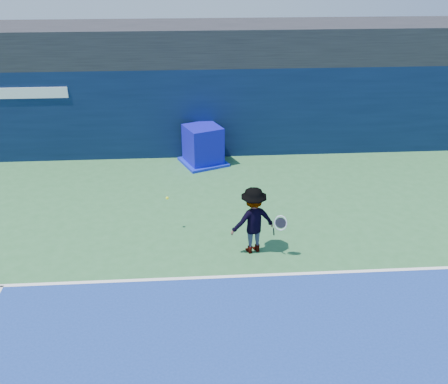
{
  "coord_description": "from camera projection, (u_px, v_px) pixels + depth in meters",
  "views": [
    {
      "loc": [
        -0.84,
        -5.98,
        6.53
      ],
      "look_at": [
        -0.08,
        5.2,
        1.0
      ],
      "focal_mm": 40.0,
      "sensor_mm": 36.0,
      "label": 1
    }
  ],
  "objects": [
    {
      "name": "baseline",
      "position": [
        234.0,
        276.0,
        10.97
      ],
      "size": [
        24.0,
        0.1,
        0.01
      ],
      "primitive_type": "cube",
      "color": "white",
      "rests_on": "ground"
    },
    {
      "name": "tennis_ball",
      "position": [
        167.0,
        198.0,
        12.41
      ],
      "size": [
        0.07,
        0.07,
        0.07
      ],
      "color": "yellow",
      "rests_on": "ground"
    },
    {
      "name": "back_wall_assembly",
      "position": [
        216.0,
        110.0,
        17.02
      ],
      "size": [
        36.0,
        1.03,
        3.0
      ],
      "color": "#091634",
      "rests_on": "ground"
    },
    {
      "name": "equipment_cart",
      "position": [
        203.0,
        147.0,
        16.47
      ],
      "size": [
        1.75,
        1.75,
        1.29
      ],
      "color": "#100CA8",
      "rests_on": "ground"
    },
    {
      "name": "ground",
      "position": [
        250.0,
        384.0,
        8.28
      ],
      "size": [
        80.0,
        80.0,
        0.0
      ],
      "primitive_type": "plane",
      "color": "#2E6737",
      "rests_on": "ground"
    },
    {
      "name": "tennis_player",
      "position": [
        253.0,
        220.0,
        11.56
      ],
      "size": [
        1.34,
        0.89,
        1.64
      ],
      "color": "silver",
      "rests_on": "ground"
    },
    {
      "name": "stadium_band",
      "position": [
        214.0,
        42.0,
        16.98
      ],
      "size": [
        36.0,
        3.0,
        1.2
      ],
      "primitive_type": "cube",
      "color": "black",
      "rests_on": "back_wall_assembly"
    }
  ]
}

